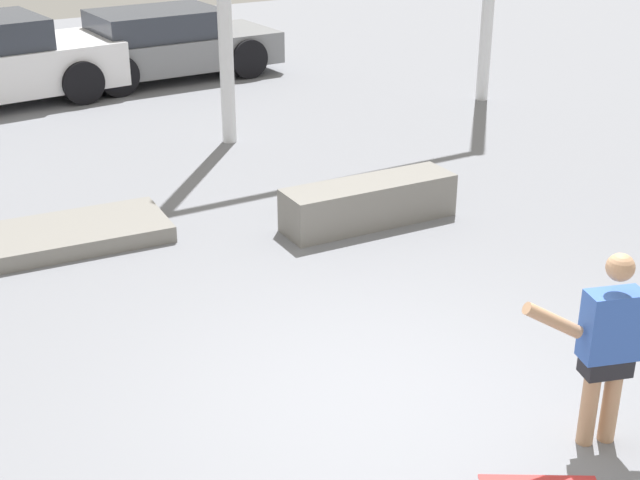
{
  "coord_description": "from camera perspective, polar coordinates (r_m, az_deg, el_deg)",
  "views": [
    {
      "loc": [
        -3.28,
        -4.66,
        3.83
      ],
      "look_at": [
        0.42,
        1.59,
        0.65
      ],
      "focal_mm": 50.0,
      "sensor_mm": 36.0,
      "label": 1
    }
  ],
  "objects": [
    {
      "name": "ground_plane",
      "position": [
        6.86,
        3.81,
        -10.35
      ],
      "size": [
        36.0,
        36.0,
        0.0
      ],
      "primitive_type": "plane",
      "color": "slate"
    },
    {
      "name": "manual_pad",
      "position": [
        9.77,
        -19.63,
        -0.36
      ],
      "size": [
        3.48,
        1.28,
        0.18
      ],
      "primitive_type": "cube",
      "rotation": [
        0.0,
        0.0,
        -0.08
      ],
      "color": "slate",
      "rests_on": "ground_plane"
    },
    {
      "name": "grind_box",
      "position": [
        9.93,
        3.16,
        2.41
      ],
      "size": [
        2.02,
        0.64,
        0.49
      ],
      "primitive_type": "cube",
      "rotation": [
        0.0,
        0.0,
        -0.04
      ],
      "color": "slate",
      "rests_on": "ground_plane"
    },
    {
      "name": "skateboarder",
      "position": [
        6.33,
        18.02,
        -6.26
      ],
      "size": [
        1.27,
        0.49,
        1.45
      ],
      "rotation": [
        0.0,
        0.0,
        -0.32
      ],
      "color": "tan",
      "rests_on": "ground_plane"
    },
    {
      "name": "parked_car_grey",
      "position": [
        16.8,
        -9.98,
        12.23
      ],
      "size": [
        4.08,
        1.96,
        1.24
      ],
      "rotation": [
        0.0,
        0.0,
        0.03
      ],
      "color": "slate",
      "rests_on": "ground_plane"
    }
  ]
}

